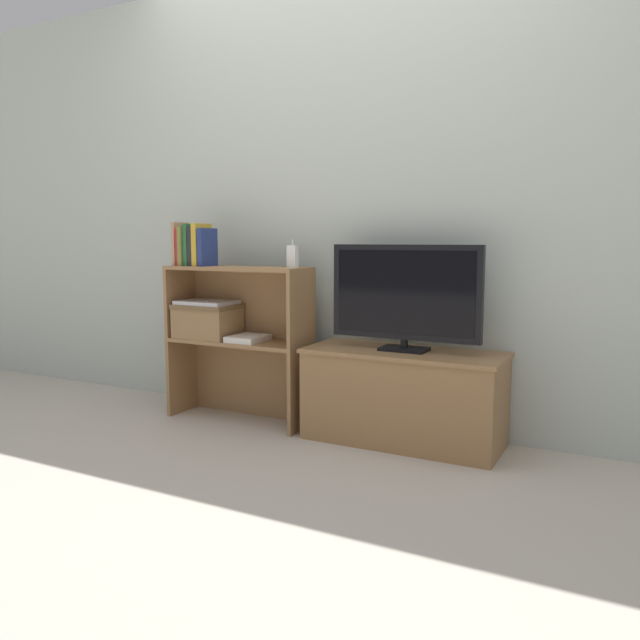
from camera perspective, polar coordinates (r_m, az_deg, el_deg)
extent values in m
plane|color=#BCB2A3|center=(3.12, -1.16, -10.89)|extent=(16.00, 16.00, 0.00)
cube|color=#B2BCB2|center=(3.34, 2.28, 11.19)|extent=(10.00, 0.05, 2.40)
cube|color=olive|center=(3.05, 7.62, -7.13)|extent=(0.93, 0.38, 0.43)
cube|color=olive|center=(3.01, 7.69, -2.97)|extent=(0.95, 0.40, 0.02)
cube|color=black|center=(3.00, 7.70, -2.65)|extent=(0.22, 0.14, 0.02)
cylinder|color=black|center=(3.00, 7.71, -2.13)|extent=(0.04, 0.04, 0.04)
cube|color=black|center=(2.97, 7.79, 2.52)|extent=(0.73, 0.04, 0.45)
cube|color=black|center=(2.95, 7.66, 2.50)|extent=(0.68, 0.00, 0.39)
cube|color=olive|center=(3.65, -12.39, -4.75)|extent=(0.02, 0.27, 0.44)
cube|color=olive|center=(3.22, -1.68, -6.22)|extent=(0.02, 0.27, 0.44)
cube|color=olive|center=(3.52, -6.22, -5.08)|extent=(0.76, 0.02, 0.44)
cube|color=olive|center=(3.38, -7.44, -1.97)|extent=(0.76, 0.27, 0.02)
cube|color=olive|center=(3.59, -12.57, 1.78)|extent=(0.02, 0.27, 0.39)
cube|color=olive|center=(3.15, -1.71, 1.20)|extent=(0.02, 0.27, 0.39)
cube|color=olive|center=(3.46, -6.32, 1.70)|extent=(0.76, 0.02, 0.39)
cube|color=olive|center=(3.34, -7.55, 4.71)|extent=(0.76, 0.27, 0.02)
cube|color=tan|center=(3.53, -12.67, 6.80)|extent=(0.02, 0.12, 0.23)
cube|color=#B22328|center=(3.51, -12.32, 6.56)|extent=(0.02, 0.13, 0.20)
cube|color=olive|center=(3.50, -11.97, 6.64)|extent=(0.02, 0.15, 0.21)
cube|color=#286638|center=(3.48, -11.61, 6.75)|extent=(0.03, 0.13, 0.23)
cube|color=#232328|center=(3.46, -11.18, 6.63)|extent=(0.03, 0.13, 0.21)
cube|color=gold|center=(3.44, -10.74, 6.78)|extent=(0.03, 0.14, 0.23)
cube|color=navy|center=(3.41, -10.25, 6.57)|extent=(0.03, 0.14, 0.20)
cube|color=white|center=(3.16, -2.52, 5.82)|extent=(0.05, 0.04, 0.11)
cylinder|color=silver|center=(3.15, -2.53, 7.11)|extent=(0.01, 0.01, 0.03)
cube|color=#937047|center=(3.47, -10.24, -0.08)|extent=(0.33, 0.23, 0.18)
cube|color=brown|center=(3.46, -10.27, 1.23)|extent=(0.33, 0.24, 0.02)
cube|color=#BCBCC1|center=(3.46, -10.28, 1.60)|extent=(0.30, 0.22, 0.02)
cylinder|color=#99999E|center=(3.46, -10.28, 1.79)|extent=(0.02, 0.02, 0.00)
cube|color=silver|center=(3.32, -6.59, -1.68)|extent=(0.17, 0.21, 0.03)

